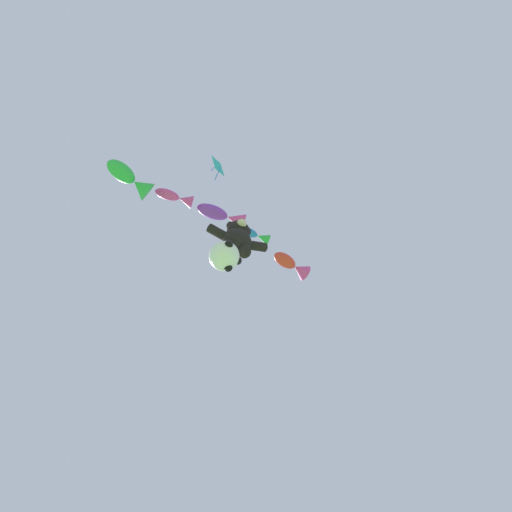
{
  "coord_description": "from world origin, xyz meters",
  "views": [
    {
      "loc": [
        -0.99,
        -0.84,
        1.2
      ],
      "look_at": [
        0.51,
        3.08,
        10.18
      ],
      "focal_mm": 24.0,
      "sensor_mm": 36.0,
      "label": 1
    }
  ],
  "objects_px": {
    "fish_kite_cobalt": "(255,235)",
    "fish_kite_magenta": "(176,197)",
    "diamond_kite": "(218,167)",
    "fish_kite_crimson": "(292,265)",
    "fish_kite_violet": "(224,216)",
    "soccer_ball_kite": "(225,256)",
    "teddy_bear_kite": "(238,238)",
    "fish_kite_emerald": "(131,179)"
  },
  "relations": [
    {
      "from": "fish_kite_magenta",
      "to": "diamond_kite",
      "type": "bearing_deg",
      "value": -55.2
    },
    {
      "from": "soccer_ball_kite",
      "to": "fish_kite_emerald",
      "type": "bearing_deg",
      "value": 178.12
    },
    {
      "from": "fish_kite_crimson",
      "to": "fish_kite_emerald",
      "type": "bearing_deg",
      "value": -170.33
    },
    {
      "from": "fish_kite_crimson",
      "to": "fish_kite_magenta",
      "type": "bearing_deg",
      "value": -170.47
    },
    {
      "from": "fish_kite_crimson",
      "to": "fish_kite_emerald",
      "type": "distance_m",
      "value": 7.72
    },
    {
      "from": "fish_kite_cobalt",
      "to": "soccer_ball_kite",
      "type": "bearing_deg",
      "value": -147.65
    },
    {
      "from": "fish_kite_cobalt",
      "to": "fish_kite_emerald",
      "type": "relative_size",
      "value": 0.75
    },
    {
      "from": "fish_kite_magenta",
      "to": "fish_kite_emerald",
      "type": "bearing_deg",
      "value": -169.9
    },
    {
      "from": "fish_kite_cobalt",
      "to": "fish_kite_crimson",
      "type": "bearing_deg",
      "value": 16.82
    },
    {
      "from": "fish_kite_magenta",
      "to": "fish_kite_crimson",
      "type": "bearing_deg",
      "value": 9.53
    },
    {
      "from": "soccer_ball_kite",
      "to": "fish_kite_cobalt",
      "type": "relative_size",
      "value": 0.67
    },
    {
      "from": "teddy_bear_kite",
      "to": "diamond_kite",
      "type": "xyz_separation_m",
      "value": [
        -1.58,
        -1.4,
        3.45
      ]
    },
    {
      "from": "fish_kite_cobalt",
      "to": "fish_kite_magenta",
      "type": "xyz_separation_m",
      "value": [
        -3.77,
        -0.36,
        0.14
      ]
    },
    {
      "from": "teddy_bear_kite",
      "to": "soccer_ball_kite",
      "type": "height_order",
      "value": "teddy_bear_kite"
    },
    {
      "from": "soccer_ball_kite",
      "to": "fish_kite_emerald",
      "type": "relative_size",
      "value": 0.51
    },
    {
      "from": "fish_kite_emerald",
      "to": "fish_kite_violet",
      "type": "bearing_deg",
      "value": 5.68
    },
    {
      "from": "soccer_ball_kite",
      "to": "fish_kite_emerald",
      "type": "distance_m",
      "value": 6.06
    },
    {
      "from": "fish_kite_crimson",
      "to": "fish_kite_emerald",
      "type": "relative_size",
      "value": 0.9
    },
    {
      "from": "fish_kite_violet",
      "to": "diamond_kite",
      "type": "distance_m",
      "value": 2.11
    },
    {
      "from": "teddy_bear_kite",
      "to": "fish_kite_violet",
      "type": "distance_m",
      "value": 3.28
    },
    {
      "from": "fish_kite_crimson",
      "to": "diamond_kite",
      "type": "height_order",
      "value": "diamond_kite"
    },
    {
      "from": "fish_kite_cobalt",
      "to": "fish_kite_magenta",
      "type": "height_order",
      "value": "fish_kite_magenta"
    },
    {
      "from": "soccer_ball_kite",
      "to": "fish_kite_violet",
      "type": "distance_m",
      "value": 5.12
    },
    {
      "from": "soccer_ball_kite",
      "to": "fish_kite_violet",
      "type": "height_order",
      "value": "fish_kite_violet"
    },
    {
      "from": "fish_kite_crimson",
      "to": "diamond_kite",
      "type": "relative_size",
      "value": 0.73
    },
    {
      "from": "fish_kite_magenta",
      "to": "fish_kite_emerald",
      "type": "distance_m",
      "value": 1.96
    },
    {
      "from": "fish_kite_magenta",
      "to": "teddy_bear_kite",
      "type": "bearing_deg",
      "value": -7.99
    },
    {
      "from": "diamond_kite",
      "to": "fish_kite_crimson",
      "type": "bearing_deg",
      "value": 31.21
    },
    {
      "from": "teddy_bear_kite",
      "to": "fish_kite_cobalt",
      "type": "distance_m",
      "value": 3.22
    },
    {
      "from": "diamond_kite",
      "to": "fish_kite_cobalt",
      "type": "bearing_deg",
      "value": 40.42
    },
    {
      "from": "fish_kite_emerald",
      "to": "diamond_kite",
      "type": "bearing_deg",
      "value": -25.88
    },
    {
      "from": "fish_kite_crimson",
      "to": "fish_kite_cobalt",
      "type": "bearing_deg",
      "value": -163.18
    },
    {
      "from": "fish_kite_emerald",
      "to": "diamond_kite",
      "type": "xyz_separation_m",
      "value": [
        3.04,
        -1.47,
        1.06
      ]
    },
    {
      "from": "soccer_ball_kite",
      "to": "fish_kite_crimson",
      "type": "distance_m",
      "value": 5.74
    },
    {
      "from": "fish_kite_violet",
      "to": "fish_kite_magenta",
      "type": "bearing_deg",
      "value": -177.98
    },
    {
      "from": "soccer_ball_kite",
      "to": "fish_kite_magenta",
      "type": "height_order",
      "value": "fish_kite_magenta"
    },
    {
      "from": "teddy_bear_kite",
      "to": "fish_kite_crimson",
      "type": "xyz_separation_m",
      "value": [
        3.0,
        1.37,
        2.55
      ]
    },
    {
      "from": "fish_kite_emerald",
      "to": "diamond_kite",
      "type": "distance_m",
      "value": 3.54
    },
    {
      "from": "teddy_bear_kite",
      "to": "fish_kite_violet",
      "type": "relative_size",
      "value": 1.06
    },
    {
      "from": "teddy_bear_kite",
      "to": "diamond_kite",
      "type": "height_order",
      "value": "diamond_kite"
    },
    {
      "from": "fish_kite_crimson",
      "to": "fish_kite_magenta",
      "type": "relative_size",
      "value": 1.11
    },
    {
      "from": "fish_kite_crimson",
      "to": "fish_kite_violet",
      "type": "height_order",
      "value": "fish_kite_violet"
    }
  ]
}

